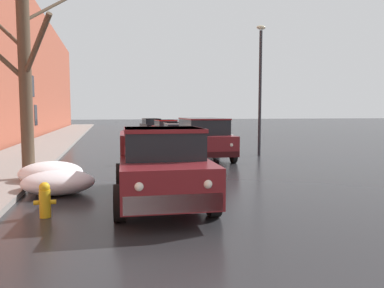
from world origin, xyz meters
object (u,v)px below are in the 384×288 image
object	(u,v)px
bare_tree_second_along_sidewalk	(25,83)
sedan_silver_parked_kerbside_mid	(178,134)
suv_maroon_parked_kerbside_close	(203,137)
street_lamp_post	(260,84)
pickup_truck_maroon_approaching_near_lane	(160,165)
sedan_red_parked_far_down_block	(166,128)
sedan_black_queued_behind_truck	(152,125)
fire_hydrant	(45,200)

from	to	relation	value
bare_tree_second_along_sidewalk	sedan_silver_parked_kerbside_mid	bearing A→B (deg)	58.32
suv_maroon_parked_kerbside_close	street_lamp_post	distance (m)	3.87
suv_maroon_parked_kerbside_close	bare_tree_second_along_sidewalk	bearing A→B (deg)	-146.79
pickup_truck_maroon_approaching_near_lane	suv_maroon_parked_kerbside_close	bearing A→B (deg)	68.39
bare_tree_second_along_sidewalk	sedan_red_parked_far_down_block	distance (m)	19.77
suv_maroon_parked_kerbside_close	sedan_black_queued_behind_truck	size ratio (longest dim) A/B	1.15
pickup_truck_maroon_approaching_near_lane	sedan_red_parked_far_down_block	xyz separation A→B (m)	(3.49, 21.59, -0.13)
sedan_red_parked_far_down_block	fire_hydrant	bearing A→B (deg)	-104.85
suv_maroon_parked_kerbside_close	sedan_black_queued_behind_truck	world-z (taller)	suv_maroon_parked_kerbside_close
sedan_silver_parked_kerbside_mid	street_lamp_post	xyz separation A→B (m)	(2.90, -5.65, 2.66)
sedan_red_parked_far_down_block	fire_hydrant	distance (m)	23.06
pickup_truck_maroon_approaching_near_lane	sedan_red_parked_far_down_block	world-z (taller)	pickup_truck_maroon_approaching_near_lane
sedan_silver_parked_kerbside_mid	sedan_black_queued_behind_truck	xyz separation A→B (m)	(0.08, 14.41, 0.00)
bare_tree_second_along_sidewalk	pickup_truck_maroon_approaching_near_lane	xyz separation A→B (m)	(3.48, -3.22, -2.05)
sedan_black_queued_behind_truck	sedan_red_parked_far_down_block	bearing A→B (deg)	-86.26
bare_tree_second_along_sidewalk	sedan_silver_parked_kerbside_mid	size ratio (longest dim) A/B	1.52
sedan_black_queued_behind_truck	street_lamp_post	size ratio (longest dim) A/B	0.67
suv_maroon_parked_kerbside_close	sedan_silver_parked_kerbside_mid	distance (m)	6.28
sedan_silver_parked_kerbside_mid	fire_hydrant	bearing A→B (deg)	-110.59
bare_tree_second_along_sidewalk	fire_hydrant	bearing A→B (deg)	-74.85
suv_maroon_parked_kerbside_close	sedan_silver_parked_kerbside_mid	size ratio (longest dim) A/B	1.18
fire_hydrant	suv_maroon_parked_kerbside_close	bearing A→B (deg)	56.56
pickup_truck_maroon_approaching_near_lane	suv_maroon_parked_kerbside_close	world-z (taller)	suv_maroon_parked_kerbside_close
bare_tree_second_along_sidewalk	pickup_truck_maroon_approaching_near_lane	world-z (taller)	bare_tree_second_along_sidewalk
bare_tree_second_along_sidewalk	street_lamp_post	xyz separation A→B (m)	(9.36, 4.82, 0.48)
pickup_truck_maroon_approaching_near_lane	fire_hydrant	bearing A→B (deg)	-164.00
sedan_black_queued_behind_truck	fire_hydrant	size ratio (longest dim) A/B	5.81
sedan_black_queued_behind_truck	street_lamp_post	bearing A→B (deg)	-82.00
bare_tree_second_along_sidewalk	suv_maroon_parked_kerbside_close	bearing A→B (deg)	33.21
sedan_red_parked_far_down_block	street_lamp_post	distance (m)	14.02
sedan_red_parked_far_down_block	street_lamp_post	xyz separation A→B (m)	(2.39, -13.56, 2.66)
pickup_truck_maroon_approaching_near_lane	bare_tree_second_along_sidewalk	bearing A→B (deg)	137.21
sedan_red_parked_far_down_block	fire_hydrant	size ratio (longest dim) A/B	5.83
suv_maroon_parked_kerbside_close	sedan_silver_parked_kerbside_mid	xyz separation A→B (m)	(0.05, 6.27, -0.24)
suv_maroon_parked_kerbside_close	fire_hydrant	size ratio (longest dim) A/B	6.67
fire_hydrant	pickup_truck_maroon_approaching_near_lane	bearing A→B (deg)	16.00
pickup_truck_maroon_approaching_near_lane	sedan_silver_parked_kerbside_mid	bearing A→B (deg)	77.70
bare_tree_second_along_sidewalk	sedan_red_parked_far_down_block	bearing A→B (deg)	69.23
fire_hydrant	street_lamp_post	distance (m)	12.43
sedan_red_parked_far_down_block	sedan_black_queued_behind_truck	distance (m)	6.52
street_lamp_post	fire_hydrant	bearing A→B (deg)	-133.56
street_lamp_post	sedan_silver_parked_kerbside_mid	bearing A→B (deg)	117.15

